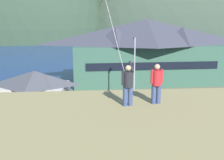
# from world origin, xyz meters

# --- Properties ---
(ground_plane) EXTENTS (600.00, 600.00, 0.00)m
(ground_plane) POSITION_xyz_m (0.00, 0.00, 0.00)
(ground_plane) COLOR #66604C
(parking_lot_pad) EXTENTS (40.00, 20.00, 0.10)m
(parking_lot_pad) POSITION_xyz_m (0.00, 5.00, 0.05)
(parking_lot_pad) COLOR slate
(parking_lot_pad) RESTS_ON ground
(bay_water) EXTENTS (360.00, 84.00, 0.03)m
(bay_water) POSITION_xyz_m (0.00, 60.00, 0.01)
(bay_water) COLOR navy
(bay_water) RESTS_ON ground
(far_hill_west_ridge) EXTENTS (86.84, 66.46, 94.48)m
(far_hill_west_ridge) POSITION_xyz_m (-37.67, 119.82, 0.00)
(far_hill_west_ridge) COLOR #334733
(far_hill_west_ridge) RESTS_ON ground
(far_hill_east_peak) EXTENTS (147.06, 54.79, 88.98)m
(far_hill_east_peak) POSITION_xyz_m (67.27, 116.83, 0.00)
(far_hill_east_peak) COLOR #42513D
(far_hill_east_peak) RESTS_ON ground
(harbor_lodge) EXTENTS (24.44, 10.32, 9.95)m
(harbor_lodge) POSITION_xyz_m (6.08, 21.69, 5.29)
(harbor_lodge) COLOR #38604C
(harbor_lodge) RESTS_ON ground
(storage_shed_near_lot) EXTENTS (7.31, 5.31, 4.62)m
(storage_shed_near_lot) POSITION_xyz_m (-8.47, 8.20, 2.40)
(storage_shed_near_lot) COLOR beige
(storage_shed_near_lot) RESTS_ON ground
(wharf_dock) EXTENTS (3.20, 11.66, 0.70)m
(wharf_dock) POSITION_xyz_m (1.35, 32.94, 0.35)
(wharf_dock) COLOR #70604C
(wharf_dock) RESTS_ON ground
(moored_boat_wharfside) EXTENTS (3.07, 7.38, 2.16)m
(moored_boat_wharfside) POSITION_xyz_m (-2.15, 31.35, 0.72)
(moored_boat_wharfside) COLOR #23564C
(moored_boat_wharfside) RESTS_ON ground
(moored_boat_outer_mooring) EXTENTS (2.61, 7.75, 2.16)m
(moored_boat_outer_mooring) POSITION_xyz_m (4.94, 33.84, 0.72)
(moored_boat_outer_mooring) COLOR #A8A399
(moored_boat_outer_mooring) RESTS_ON ground
(moored_boat_inner_slip) EXTENTS (2.17, 5.74, 2.16)m
(moored_boat_inner_slip) POSITION_xyz_m (-1.86, 30.43, 0.72)
(moored_boat_inner_slip) COLOR #A8A399
(moored_boat_inner_slip) RESTS_ON ground
(parked_car_front_row_silver) EXTENTS (4.21, 2.07, 1.82)m
(parked_car_front_row_silver) POSITION_xyz_m (-9.16, 1.00, 1.06)
(parked_car_front_row_silver) COLOR red
(parked_car_front_row_silver) RESTS_ON parking_lot_pad
(parked_car_front_row_red) EXTENTS (4.35, 2.35, 1.82)m
(parked_car_front_row_red) POSITION_xyz_m (-2.72, 6.19, 1.06)
(parked_car_front_row_red) COLOR navy
(parked_car_front_row_red) RESTS_ON parking_lot_pad
(parked_car_front_row_end) EXTENTS (4.25, 2.16, 1.82)m
(parked_car_front_row_end) POSITION_xyz_m (3.79, 1.06, 1.06)
(parked_car_front_row_end) COLOR silver
(parked_car_front_row_end) RESTS_ON parking_lot_pad
(parked_car_mid_row_center) EXTENTS (4.30, 2.25, 1.82)m
(parked_car_mid_row_center) POSITION_xyz_m (7.01, 6.04, 1.06)
(parked_car_mid_row_center) COLOR red
(parked_car_mid_row_center) RESTS_ON parking_lot_pad
(parked_car_back_row_right) EXTENTS (4.32, 2.29, 1.82)m
(parked_car_back_row_right) POSITION_xyz_m (-0.71, -0.03, 1.06)
(parked_car_back_row_right) COLOR #9EA3A8
(parked_car_back_row_right) RESTS_ON parking_lot_pad
(parking_light_pole) EXTENTS (0.24, 0.78, 7.69)m
(parking_light_pole) POSITION_xyz_m (2.30, 10.55, 4.49)
(parking_light_pole) COLOR #ADADB2
(parking_light_pole) RESTS_ON parking_lot_pad
(person_kite_flyer) EXTENTS (0.52, 0.68, 1.86)m
(person_kite_flyer) POSITION_xyz_m (-1.03, -7.62, 7.00)
(person_kite_flyer) COLOR #384770
(person_kite_flyer) RESTS_ON grassy_hill_foreground
(person_companion) EXTENTS (0.55, 0.40, 1.74)m
(person_companion) POSITION_xyz_m (0.24, -7.43, 6.99)
(person_companion) COLOR #384770
(person_companion) RESTS_ON grassy_hill_foreground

